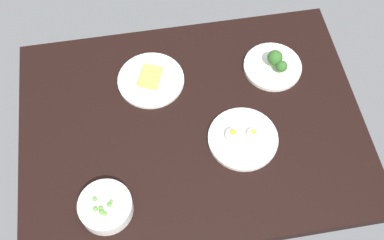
{
  "coord_description": "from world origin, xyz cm",
  "views": [
    {
      "loc": [
        12.68,
        75.6,
        139.09
      ],
      "look_at": [
        0.0,
        0.0,
        6.0
      ],
      "focal_mm": 45.18,
      "sensor_mm": 36.0,
      "label": 1
    }
  ],
  "objects": [
    {
      "name": "plate_cheese",
      "position": [
        10.98,
        -18.49,
        4.99
      ],
      "size": [
        22.46,
        22.46,
        3.81
      ],
      "color": "white",
      "rests_on": "dining_table"
    },
    {
      "name": "dining_table",
      "position": [
        0.0,
        0.0,
        2.0
      ],
      "size": [
        110.16,
        81.49,
        4.0
      ],
      "primitive_type": "cube",
      "color": "black",
      "rests_on": "ground"
    },
    {
      "name": "bowl_peas",
      "position": [
        29.29,
        24.67,
        6.79
      ],
      "size": [
        15.69,
        15.69,
        6.32
      ],
      "color": "white",
      "rests_on": "dining_table"
    },
    {
      "name": "plate_broccoli",
      "position": [
        -31.05,
        -16.81,
        6.34
      ],
      "size": [
        19.84,
        19.84,
        8.33
      ],
      "color": "white",
      "rests_on": "dining_table"
    },
    {
      "name": "plate_eggs",
      "position": [
        -14.7,
        8.56,
        5.16
      ],
      "size": [
        22.09,
        22.09,
        5.19
      ],
      "color": "white",
      "rests_on": "dining_table"
    }
  ]
}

